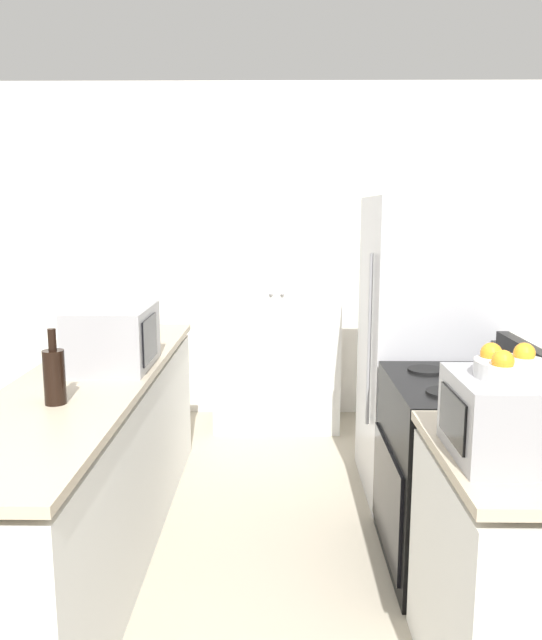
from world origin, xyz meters
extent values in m
cube|color=silver|center=(0.00, 3.56, 1.30)|extent=(7.00, 0.06, 2.60)
cube|color=silver|center=(-0.85, 1.41, 0.41)|extent=(0.58, 2.56, 0.81)
cube|color=#B7A88E|center=(-0.85, 1.41, 0.87)|extent=(0.60, 2.62, 0.04)
cube|color=silver|center=(0.85, 0.50, 0.41)|extent=(0.58, 0.78, 0.81)
cube|color=#B7A88E|center=(0.85, 0.50, 0.87)|extent=(0.60, 0.80, 0.04)
cube|color=silver|center=(0.03, 3.24, 1.06)|extent=(0.93, 0.54, 2.12)
sphere|color=#B2B2B7|center=(-0.01, 2.96, 1.06)|extent=(0.03, 0.03, 0.03)
sphere|color=#B2B2B7|center=(0.07, 2.96, 1.06)|extent=(0.03, 0.03, 0.03)
cube|color=black|center=(0.87, 1.31, 0.44)|extent=(0.64, 0.77, 0.88)
cube|color=black|center=(0.54, 1.31, 0.33)|extent=(0.02, 0.68, 0.49)
cube|color=black|center=(1.16, 1.31, 0.96)|extent=(0.06, 0.73, 0.16)
cylinder|color=black|center=(0.74, 1.12, 0.89)|extent=(0.17, 0.17, 0.01)
cylinder|color=black|center=(0.74, 1.49, 0.89)|extent=(0.17, 0.17, 0.01)
cylinder|color=black|center=(1.00, 1.12, 0.89)|extent=(0.17, 0.17, 0.01)
cylinder|color=black|center=(1.00, 1.49, 0.89)|extent=(0.17, 0.17, 0.01)
cube|color=#B7B7BC|center=(0.89, 2.13, 0.86)|extent=(0.67, 0.80, 1.71)
cylinder|color=gray|center=(0.53, 1.91, 0.94)|extent=(0.02, 0.02, 0.94)
cube|color=#939399|center=(-0.76, 1.56, 1.03)|extent=(0.36, 0.49, 0.29)
cube|color=black|center=(-0.58, 1.52, 1.03)|extent=(0.01, 0.30, 0.21)
cylinder|color=black|center=(-0.84, 0.97, 0.99)|extent=(0.08, 0.08, 0.22)
cylinder|color=black|center=(-0.84, 0.97, 1.14)|extent=(0.03, 0.03, 0.09)
cube|color=#939399|center=(0.75, 0.45, 1.01)|extent=(0.34, 0.38, 0.26)
cube|color=black|center=(0.58, 0.45, 1.01)|extent=(0.01, 0.27, 0.15)
cylinder|color=silver|center=(0.75, 0.45, 1.16)|extent=(0.23, 0.23, 0.05)
sphere|color=orange|center=(0.80, 0.50, 1.20)|extent=(0.07, 0.07, 0.07)
sphere|color=orange|center=(0.70, 0.50, 1.20)|extent=(0.07, 0.07, 0.07)
sphere|color=orange|center=(0.70, 0.40, 1.20)|extent=(0.07, 0.07, 0.07)
camera|label=1|loc=(0.04, -1.39, 1.64)|focal=35.00mm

